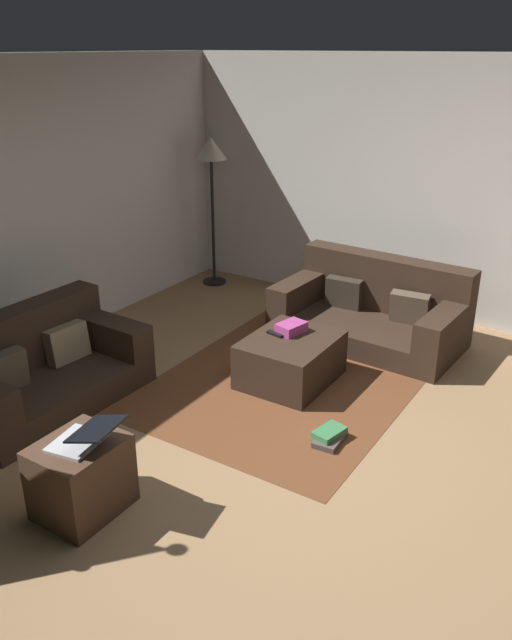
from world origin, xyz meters
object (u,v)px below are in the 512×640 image
at_px(ottoman, 290,360).
at_px(laptop, 84,437).
at_px(book_stack, 330,436).
at_px(tv_remote, 275,334).
at_px(couch_right, 373,311).
at_px(gift_box, 291,328).
at_px(corner_lamp, 211,160).
at_px(couch_left, 39,369).
at_px(side_table, 81,477).

bearing_deg(ottoman, laptop, 175.00).
bearing_deg(book_stack, tv_remote, 52.88).
xyz_separation_m(couch_right, gift_box, (-1.10, 0.30, 0.16)).
xyz_separation_m(laptop, corner_lamp, (3.79, 1.82, 0.92)).
bearing_deg(gift_box, book_stack, -134.98).
bearing_deg(couch_right, ottoman, 82.14).
height_order(couch_left, book_stack, couch_left).
height_order(ottoman, laptop, laptop).
bearing_deg(ottoman, tv_remote, 92.97).
distance_m(couch_left, side_table, 1.50).
relative_size(ottoman, gift_box, 3.31).
distance_m(laptop, corner_lamp, 4.30).
relative_size(couch_left, laptop, 3.46).
height_order(laptop, book_stack, laptop).
distance_m(tv_remote, book_stack, 1.13).
bearing_deg(couch_right, laptop, 85.87).
height_order(gift_box, side_table, side_table).
relative_size(gift_box, tv_remote, 1.54).
distance_m(tv_remote, laptop, 2.13).
distance_m(couch_right, gift_box, 1.15).
relative_size(couch_left, side_table, 3.03).
relative_size(gift_box, side_table, 0.47).
distance_m(ottoman, tv_remote, 0.26).
distance_m(couch_right, book_stack, 1.94).
bearing_deg(tv_remote, corner_lamp, 57.88).
relative_size(couch_left, couch_right, 0.88).
bearing_deg(corner_lamp, gift_box, -128.50).
height_order(ottoman, corner_lamp, corner_lamp).
bearing_deg(tv_remote, ottoman, -77.24).
bearing_deg(ottoman, couch_left, 131.85).
height_order(couch_left, tv_remote, couch_left).
bearing_deg(side_table, corner_lamp, 24.86).
height_order(couch_right, ottoman, couch_right).
relative_size(couch_left, tv_remote, 9.84).
height_order(ottoman, gift_box, gift_box).
xyz_separation_m(ottoman, gift_box, (0.11, 0.06, 0.24)).
relative_size(ottoman, tv_remote, 5.10).
bearing_deg(laptop, corner_lamp, 25.64).
relative_size(couch_left, ottoman, 1.93).
height_order(couch_left, laptop, couch_left).
bearing_deg(tv_remote, couch_left, 144.40).
bearing_deg(gift_box, couch_left, 135.34).
relative_size(side_table, laptop, 1.14).
bearing_deg(couch_left, gift_box, 136.87).
bearing_deg(couch_right, gift_box, 77.95).
bearing_deg(laptop, gift_box, -3.15).
bearing_deg(couch_left, side_table, 60.51).
xyz_separation_m(gift_box, tv_remote, (-0.12, 0.09, -0.03)).
bearing_deg(couch_right, corner_lamp, -8.17).
bearing_deg(corner_lamp, tv_remote, -131.91).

